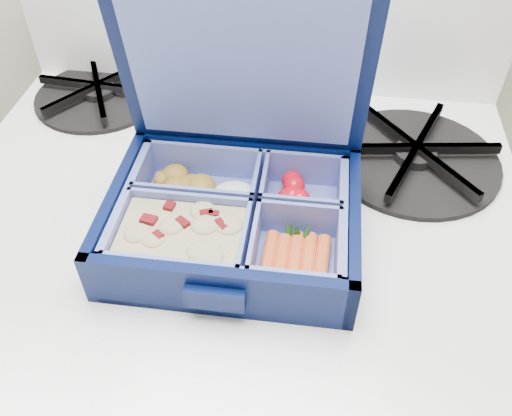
% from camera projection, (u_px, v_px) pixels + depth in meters
% --- Properties ---
extents(stove, '(0.64, 0.64, 0.96)m').
position_uv_depth(stove, '(239.00, 416.00, 0.91)').
color(stove, white).
rests_on(stove, floor).
extents(bento_box, '(0.24, 0.19, 0.06)m').
position_uv_depth(bento_box, '(233.00, 219.00, 0.53)').
color(bento_box, '#020B31').
rests_on(bento_box, stove).
extents(burner_grate, '(0.23, 0.23, 0.03)m').
position_uv_depth(burner_grate, '(415.00, 152.00, 0.63)').
color(burner_grate, black).
rests_on(burner_grate, stove).
extents(burner_grate_rear, '(0.19, 0.19, 0.02)m').
position_uv_depth(burner_grate_rear, '(99.00, 91.00, 0.73)').
color(burner_grate_rear, black).
rests_on(burner_grate_rear, stove).
extents(fork, '(0.12, 0.19, 0.01)m').
position_uv_depth(fork, '(284.00, 157.00, 0.64)').
color(fork, silver).
rests_on(fork, stove).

